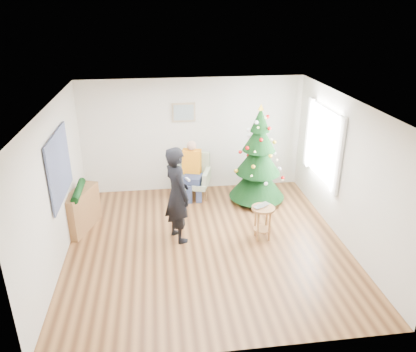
{
  "coord_description": "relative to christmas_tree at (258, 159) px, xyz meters",
  "views": [
    {
      "loc": [
        -0.8,
        -6.29,
        4.09
      ],
      "look_at": [
        0.1,
        0.6,
        1.1
      ],
      "focal_mm": 35.0,
      "sensor_mm": 36.0,
      "label": 1
    }
  ],
  "objects": [
    {
      "name": "armchair",
      "position": [
        -1.37,
        0.43,
        -0.62
      ],
      "size": [
        0.87,
        0.84,
        0.99
      ],
      "rotation": [
        0.0,
        0.0,
        -0.31
      ],
      "color": "#9CAD8C",
      "rests_on": "floor"
    },
    {
      "name": "seated_person",
      "position": [
        -1.39,
        0.38,
        -0.32
      ],
      "size": [
        0.5,
        0.65,
        1.3
      ],
      "rotation": [
        0.0,
        0.0,
        -0.31
      ],
      "color": "navy",
      "rests_on": "armchair"
    },
    {
      "name": "ceiling",
      "position": [
        -1.32,
        -1.63,
        1.61
      ],
      "size": [
        5.0,
        5.0,
        0.0
      ],
      "primitive_type": "plane",
      "rotation": [
        3.14,
        0.0,
        0.0
      ],
      "color": "white",
      "rests_on": "wall_back"
    },
    {
      "name": "framed_picture",
      "position": [
        -1.52,
        0.83,
        0.86
      ],
      "size": [
        0.52,
        0.05,
        0.42
      ],
      "color": "tan",
      "rests_on": "wall_back"
    },
    {
      "name": "wall_back",
      "position": [
        -1.32,
        0.87,
        0.31
      ],
      "size": [
        5.0,
        0.0,
        5.0
      ],
      "primitive_type": "plane",
      "rotation": [
        1.57,
        0.0,
        0.0
      ],
      "color": "silver",
      "rests_on": "floor"
    },
    {
      "name": "game_controller",
      "position": [
        -1.63,
        -1.38,
        0.22
      ],
      "size": [
        0.08,
        0.13,
        0.04
      ],
      "primitive_type": "cube",
      "rotation": [
        0.0,
        0.0,
        0.4
      ],
      "color": "white",
      "rests_on": "standing_man"
    },
    {
      "name": "console",
      "position": [
        -3.65,
        -0.75,
        -0.59
      ],
      "size": [
        0.62,
        1.04,
        0.8
      ],
      "primitive_type": "cube",
      "rotation": [
        0.0,
        0.0,
        -0.34
      ],
      "color": "brown",
      "rests_on": "floor"
    },
    {
      "name": "standing_man",
      "position": [
        -1.83,
        -1.35,
        -0.08
      ],
      "size": [
        0.66,
        0.78,
        1.81
      ],
      "primitive_type": "imported",
      "rotation": [
        0.0,
        0.0,
        1.97
      ],
      "color": "black",
      "rests_on": "floor"
    },
    {
      "name": "floor",
      "position": [
        -1.32,
        -1.63,
        -0.99
      ],
      "size": [
        5.0,
        5.0,
        0.0
      ],
      "primitive_type": "plane",
      "color": "brown",
      "rests_on": "ground"
    },
    {
      "name": "christmas_tree",
      "position": [
        0.0,
        0.0,
        0.0
      ],
      "size": [
        1.21,
        1.21,
        2.19
      ],
      "rotation": [
        0.0,
        0.0,
        0.21
      ],
      "color": "#3F2816",
      "rests_on": "floor"
    },
    {
      "name": "garland",
      "position": [
        -3.65,
        -0.75,
        -0.17
      ],
      "size": [
        0.14,
        0.9,
        0.14
      ],
      "primitive_type": "cylinder",
      "rotation": [
        1.57,
        0.0,
        0.0
      ],
      "color": "black",
      "rests_on": "console"
    },
    {
      "name": "curtains",
      "position": [
        1.12,
        -0.63,
        0.51
      ],
      "size": [
        0.05,
        1.75,
        1.5
      ],
      "color": "white",
      "rests_on": "wall_right"
    },
    {
      "name": "wall_left",
      "position": [
        -3.82,
        -1.63,
        0.31
      ],
      "size": [
        0.0,
        5.0,
        5.0
      ],
      "primitive_type": "plane",
      "rotation": [
        1.57,
        0.0,
        1.57
      ],
      "color": "silver",
      "rests_on": "floor"
    },
    {
      "name": "laptop",
      "position": [
        -0.27,
        -1.55,
        -0.33
      ],
      "size": [
        0.42,
        0.37,
        0.03
      ],
      "primitive_type": "imported",
      "rotation": [
        0.0,
        0.0,
        0.53
      ],
      "color": "silver",
      "rests_on": "stool"
    },
    {
      "name": "tapestry",
      "position": [
        -3.78,
        -1.33,
        0.56
      ],
      "size": [
        0.03,
        1.5,
        1.15
      ],
      "primitive_type": "cube",
      "color": "black",
      "rests_on": "wall_left"
    },
    {
      "name": "wall_right",
      "position": [
        1.18,
        -1.63,
        0.31
      ],
      "size": [
        0.0,
        5.0,
        5.0
      ],
      "primitive_type": "plane",
      "rotation": [
        1.57,
        0.0,
        -1.57
      ],
      "color": "silver",
      "rests_on": "floor"
    },
    {
      "name": "stool",
      "position": [
        -0.27,
        -1.55,
        -0.66
      ],
      "size": [
        0.43,
        0.43,
        0.64
      ],
      "rotation": [
        0.0,
        0.0,
        0.18
      ],
      "color": "brown",
      "rests_on": "floor"
    },
    {
      "name": "window_panel",
      "position": [
        1.15,
        -0.63,
        0.51
      ],
      "size": [
        0.04,
        1.3,
        1.4
      ],
      "primitive_type": "cube",
      "color": "white",
      "rests_on": "wall_right"
    },
    {
      "name": "wall_front",
      "position": [
        -1.32,
        -4.13,
        0.31
      ],
      "size": [
        5.0,
        0.0,
        5.0
      ],
      "primitive_type": "plane",
      "rotation": [
        -1.57,
        0.0,
        0.0
      ],
      "color": "silver",
      "rests_on": "floor"
    }
  ]
}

